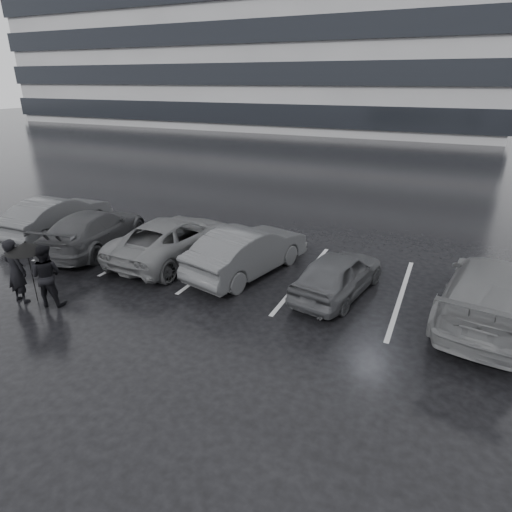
{
  "coord_description": "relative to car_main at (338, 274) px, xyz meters",
  "views": [
    {
      "loc": [
        4.14,
        -8.54,
        5.44
      ],
      "look_at": [
        -0.26,
        1.0,
        1.1
      ],
      "focal_mm": 30.0,
      "sensor_mm": 36.0,
      "label": 1
    }
  ],
  "objects": [
    {
      "name": "office_building",
      "position": [
        -23.77,
        46.13,
        13.73
      ],
      "size": [
        61.0,
        26.0,
        29.0
      ],
      "color": "#939396",
      "rests_on": "ground"
    },
    {
      "name": "car_west_c",
      "position": [
        -8.51,
        -0.11,
        0.06
      ],
      "size": [
        2.75,
        4.9,
        1.34
      ],
      "primitive_type": "imported",
      "rotation": [
        0.0,
        0.0,
        3.34
      ],
      "color": "black",
      "rests_on": "ground"
    },
    {
      "name": "car_east",
      "position": [
        3.68,
        0.24,
        0.13
      ],
      "size": [
        2.84,
        5.37,
        1.48
      ],
      "primitive_type": "imported",
      "rotation": [
        0.0,
        0.0,
        2.99
      ],
      "color": "#444446",
      "rests_on": "ground"
    },
    {
      "name": "ground",
      "position": [
        -1.77,
        -1.87,
        -0.61
      ],
      "size": [
        160.0,
        160.0,
        0.0
      ],
      "primitive_type": "plane",
      "color": "black",
      "rests_on": "ground"
    },
    {
      "name": "car_west_b",
      "position": [
        -5.54,
        0.32,
        0.06
      ],
      "size": [
        2.4,
        4.92,
        1.35
      ],
      "primitive_type": "imported",
      "rotation": [
        0.0,
        0.0,
        3.11
      ],
      "color": "#444446",
      "rests_on": "ground"
    },
    {
      "name": "car_west_a",
      "position": [
        -2.83,
        0.27,
        0.1
      ],
      "size": [
        2.47,
        4.57,
        1.43
      ],
      "primitive_type": "imported",
      "rotation": [
        0.0,
        0.0,
        2.91
      ],
      "color": "#2A2A2D",
      "rests_on": "ground"
    },
    {
      "name": "car_main",
      "position": [
        0.0,
        0.0,
        0.0
      ],
      "size": [
        2.04,
        3.78,
        1.22
      ],
      "primitive_type": "imported",
      "rotation": [
        0.0,
        0.0,
        2.97
      ],
      "color": "black",
      "rests_on": "ground"
    },
    {
      "name": "umbrella",
      "position": [
        -7.11,
        -3.73,
        0.94
      ],
      "size": [
        1.0,
        1.0,
        1.7
      ],
      "color": "black",
      "rests_on": "ground"
    },
    {
      "name": "pedestrian_right",
      "position": [
        -6.63,
        -3.69,
        0.22
      ],
      "size": [
        0.97,
        0.86,
        1.66
      ],
      "primitive_type": "imported",
      "rotation": [
        0.0,
        0.0,
        3.48
      ],
      "color": "black",
      "rests_on": "ground"
    },
    {
      "name": "stall_stripes",
      "position": [
        -2.57,
        0.63,
        -0.61
      ],
      "size": [
        19.72,
        5.0,
        0.0
      ],
      "color": "#B1B1B4",
      "rests_on": "ground"
    },
    {
      "name": "car_west_d",
      "position": [
        -10.83,
        0.44,
        0.1
      ],
      "size": [
        1.73,
        4.41,
        1.43
      ],
      "primitive_type": "imported",
      "rotation": [
        0.0,
        0.0,
        3.19
      ],
      "color": "#2A2A2D",
      "rests_on": "ground"
    },
    {
      "name": "pedestrian_left",
      "position": [
        -7.48,
        -3.9,
        0.26
      ],
      "size": [
        0.65,
        0.43,
        1.75
      ],
      "primitive_type": "imported",
      "rotation": [
        0.0,
        0.0,
        3.12
      ],
      "color": "black",
      "rests_on": "ground"
    }
  ]
}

